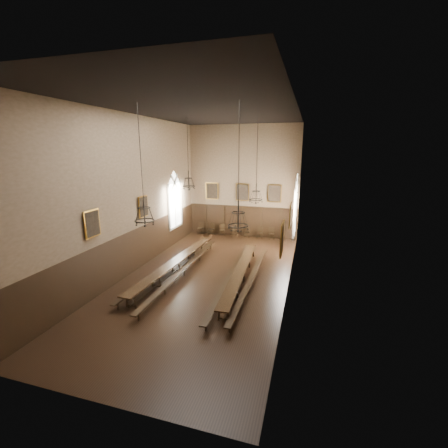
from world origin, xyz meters
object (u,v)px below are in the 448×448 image
at_px(bench_left_outer, 164,270).
at_px(chair_1, 211,231).
at_px(chair_5, 260,235).
at_px(chair_6, 272,236).
at_px(bench_left_inner, 184,270).
at_px(chair_3, 235,233).
at_px(chandelier_back_right, 256,193).
at_px(table_right, 240,275).
at_px(chandelier_front_left, 144,214).
at_px(bench_right_inner, 231,276).
at_px(chair_4, 247,234).
at_px(bench_right_outer, 251,280).
at_px(table_left, 176,266).
at_px(chandelier_back_left, 189,181).
at_px(chair_2, 222,232).
at_px(chandelier_front_right, 238,218).

distance_m(bench_left_outer, chair_1, 8.67).
xyz_separation_m(chair_5, chair_6, (0.97, -0.01, 0.00)).
distance_m(bench_left_outer, chair_5, 9.69).
relative_size(bench_left_inner, chair_3, 10.86).
bearing_deg(chair_3, bench_left_inner, -115.07).
bearing_deg(chair_1, bench_left_inner, -66.51).
xyz_separation_m(chair_5, chandelier_back_right, (0.66, -5.92, 4.24)).
distance_m(table_right, chandelier_front_left, 6.25).
xyz_separation_m(bench_right_inner, chair_4, (-0.92, 8.56, -0.03)).
distance_m(bench_right_outer, chandelier_back_right, 5.15).
bearing_deg(chair_6, table_left, -128.73).
height_order(chair_5, chandelier_front_left, chandelier_front_left).
relative_size(chair_1, chair_6, 1.05).
height_order(chair_1, chandelier_back_left, chandelier_back_left).
xyz_separation_m(chair_2, chandelier_front_left, (-0.31, -11.48, 3.92)).
xyz_separation_m(bench_right_inner, chandelier_back_left, (-3.54, 2.76, 4.80)).
relative_size(chandelier_back_right, chandelier_front_right, 0.92).
bearing_deg(chandelier_back_left, chandelier_back_right, -1.59).
height_order(chair_4, chandelier_back_right, chandelier_back_right).
relative_size(table_left, bench_left_inner, 0.91).
xyz_separation_m(chair_2, chair_3, (1.10, 0.05, 0.00)).
bearing_deg(chandelier_front_right, bench_left_inner, 148.17).
height_order(bench_right_inner, chair_4, chair_4).
distance_m(chair_5, chandelier_front_left, 12.66).
distance_m(chair_3, chair_4, 1.03).
xyz_separation_m(table_right, chair_2, (-3.52, 8.41, -0.06)).
distance_m(table_right, bench_left_inner, 3.27).
relative_size(table_left, chair_1, 9.46).
distance_m(chair_6, chandelier_front_right, 11.52).
distance_m(bench_left_inner, chair_1, 8.58).
xyz_separation_m(bench_left_inner, chandelier_front_right, (3.69, -2.29, 3.81)).
xyz_separation_m(table_right, bench_left_outer, (-4.50, -0.30, -0.09)).
distance_m(bench_left_inner, chair_3, 8.65).
relative_size(table_right, chair_6, 9.25).
height_order(bench_right_inner, chandelier_front_right, chandelier_front_right).
distance_m(table_left, bench_left_outer, 0.75).
distance_m(table_left, chandelier_back_left, 5.35).
bearing_deg(chair_3, chandelier_front_left, -116.47).
height_order(table_right, bench_left_inner, table_right).
relative_size(bench_left_inner, chandelier_front_left, 2.02).
relative_size(table_right, chair_4, 9.92).
height_order(table_right, chair_4, chair_4).
distance_m(chair_3, chandelier_back_right, 7.79).
bearing_deg(bench_right_inner, chair_5, 89.10).
xyz_separation_m(bench_right_outer, chair_3, (-3.10, 8.80, 0.02)).
height_order(chair_3, chair_5, chair_3).
bearing_deg(chandelier_front_left, chandelier_front_right, 8.62).
relative_size(table_left, table_right, 1.07).
distance_m(table_left, chair_2, 8.27).
bearing_deg(chandelier_back_right, chair_4, 106.10).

